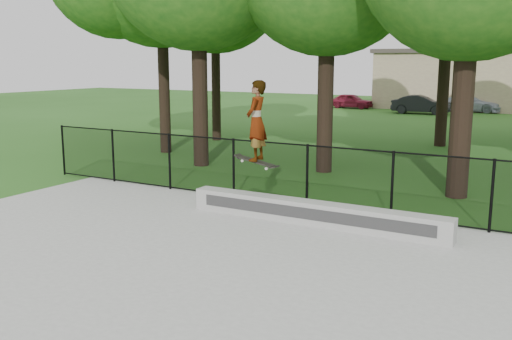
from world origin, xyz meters
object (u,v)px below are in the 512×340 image
(car_a, at_px, (351,101))
(car_c, at_px, (470,103))
(car_b, at_px, (421,105))
(skater_airborne, at_px, (256,122))
(grind_ledge, at_px, (314,213))

(car_a, distance_m, car_c, 8.25)
(car_b, xyz_separation_m, skater_airborne, (3.10, -27.61, 1.53))
(car_a, xyz_separation_m, car_b, (5.59, -2.11, 0.07))
(grind_ledge, xyz_separation_m, car_c, (-1.88, 30.77, 0.31))
(car_a, bearing_deg, skater_airborne, -161.36)
(grind_ledge, distance_m, car_b, 27.96)
(grind_ledge, height_order, car_c, car_c)
(grind_ledge, relative_size, car_c, 1.48)
(grind_ledge, distance_m, car_a, 31.37)
(car_a, relative_size, skater_airborne, 1.67)
(grind_ledge, xyz_separation_m, car_a, (-10.06, 29.71, 0.24))
(car_b, height_order, car_c, same)
(car_b, xyz_separation_m, car_c, (2.59, 3.17, 0.00))
(car_b, bearing_deg, skater_airborne, -177.92)
(grind_ledge, bearing_deg, car_a, 108.71)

